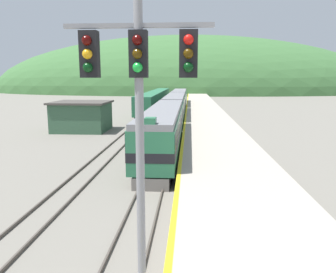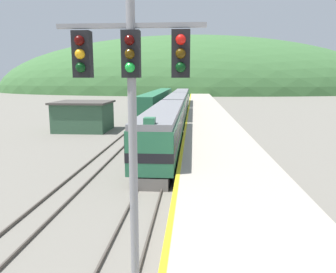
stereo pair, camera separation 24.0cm
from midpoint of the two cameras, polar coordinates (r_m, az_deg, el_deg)
track_main at (r=73.98m, az=2.54°, el=5.14°), size 1.52×180.00×0.16m
track_siding at (r=74.29m, az=-1.20°, el=5.17°), size 1.52×180.00×0.16m
platform at (r=54.05m, az=6.96°, el=3.68°), size 6.52×140.00×1.06m
distant_hills at (r=157.08m, az=3.56°, el=7.78°), size 182.54×82.14×51.42m
station_shed at (r=42.47m, az=-14.35°, el=3.48°), size 6.84×6.18×3.69m
express_train_lead_car at (r=29.15m, az=-0.36°, el=1.46°), size 2.90×21.41×4.33m
carriage_second at (r=50.73m, az=1.69°, el=5.18°), size 2.89×19.91×3.97m
carriage_third at (r=71.45m, az=2.49°, el=6.64°), size 2.89×19.91×3.97m
siding_train at (r=69.01m, az=-1.63°, el=6.35°), size 2.90×41.93×3.81m
signal_mast_main at (r=7.47m, az=-5.37°, el=5.14°), size 3.30×0.42×8.62m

